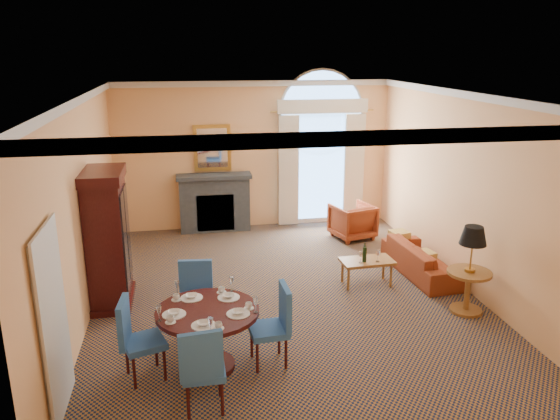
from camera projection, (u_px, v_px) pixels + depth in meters
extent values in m
plane|color=#131E3C|center=(285.00, 295.00, 8.84)|extent=(7.50, 7.50, 0.00)
cube|color=#FFBC79|center=(254.00, 155.00, 11.93)|extent=(6.00, 0.04, 3.20)
cube|color=#FFBC79|center=(82.00, 210.00, 7.88)|extent=(0.04, 7.50, 3.20)
cube|color=#FFBC79|center=(466.00, 192.00, 8.89)|extent=(0.04, 7.50, 3.20)
cube|color=silver|center=(286.00, 95.00, 7.93)|extent=(6.00, 7.50, 0.04)
cube|color=silver|center=(286.00, 99.00, 7.95)|extent=(6.00, 7.50, 0.12)
cube|color=silver|center=(54.00, 325.00, 5.78)|extent=(0.08, 0.90, 2.06)
cube|color=#3E4449|center=(215.00, 204.00, 11.87)|extent=(1.50, 0.40, 1.20)
cube|color=#3E4449|center=(214.00, 175.00, 11.66)|extent=(1.60, 0.46, 0.08)
cube|color=gold|center=(212.00, 148.00, 11.69)|extent=(0.80, 0.04, 1.00)
cube|color=silver|center=(212.00, 148.00, 11.67)|extent=(0.64, 0.02, 0.84)
cube|color=silver|center=(320.00, 169.00, 12.26)|extent=(1.90, 0.04, 2.50)
cube|color=#81AAD8|center=(320.00, 169.00, 12.25)|extent=(1.70, 0.02, 2.30)
cylinder|color=silver|center=(321.00, 113.00, 11.91)|extent=(1.90, 0.04, 1.90)
cube|color=beige|center=(289.00, 171.00, 12.02)|extent=(0.45, 0.06, 2.45)
cube|color=beige|center=(354.00, 169.00, 12.27)|extent=(0.45, 0.06, 2.45)
cube|color=beige|center=(323.00, 106.00, 11.75)|extent=(2.00, 0.08, 0.30)
cube|color=black|center=(108.00, 243.00, 8.34)|extent=(0.54, 0.98, 1.97)
cube|color=black|center=(102.00, 175.00, 8.04)|extent=(0.61, 1.08, 0.16)
cube|color=black|center=(113.00, 299.00, 8.61)|extent=(0.61, 1.08, 0.10)
cylinder|color=black|center=(207.00, 312.00, 6.63)|extent=(1.27, 1.27, 0.05)
cylinder|color=black|center=(209.00, 341.00, 6.74)|extent=(0.17, 0.17, 0.74)
cylinder|color=black|center=(210.00, 365.00, 6.84)|extent=(0.63, 0.63, 0.06)
cylinder|color=white|center=(229.00, 297.00, 6.93)|extent=(0.29, 0.29, 0.01)
imported|color=white|center=(229.00, 296.00, 6.93)|extent=(0.15, 0.15, 0.04)
imported|color=white|center=(222.00, 290.00, 7.07)|extent=(0.09, 0.09, 0.07)
cylinder|color=white|center=(192.00, 298.00, 6.92)|extent=(0.29, 0.29, 0.01)
imported|color=white|center=(191.00, 296.00, 6.92)|extent=(0.15, 0.15, 0.04)
imported|color=white|center=(176.00, 297.00, 6.86)|extent=(0.09, 0.09, 0.07)
cylinder|color=white|center=(174.00, 314.00, 6.49)|extent=(0.29, 0.29, 0.01)
imported|color=white|center=(174.00, 312.00, 6.48)|extent=(0.15, 0.15, 0.04)
imported|color=white|center=(170.00, 319.00, 6.30)|extent=(0.09, 0.09, 0.07)
cylinder|color=white|center=(204.00, 325.00, 6.23)|extent=(0.29, 0.29, 0.01)
imported|color=white|center=(203.00, 323.00, 6.23)|extent=(0.15, 0.15, 0.04)
imported|color=white|center=(218.00, 325.00, 6.16)|extent=(0.09, 0.09, 0.07)
cylinder|color=white|center=(238.00, 314.00, 6.51)|extent=(0.29, 0.29, 0.01)
imported|color=white|center=(238.00, 312.00, 6.50)|extent=(0.15, 0.15, 0.04)
imported|color=white|center=(249.00, 305.00, 6.64)|extent=(0.09, 0.09, 0.07)
cube|color=#295BA1|center=(199.00, 305.00, 7.48)|extent=(0.49, 0.49, 0.08)
cube|color=#295BA1|center=(196.00, 279.00, 7.59)|extent=(0.47, 0.12, 0.55)
cylinder|color=black|center=(211.00, 314.00, 7.76)|extent=(0.04, 0.04, 0.42)
cylinder|color=black|center=(185.00, 317.00, 7.68)|extent=(0.04, 0.04, 0.42)
cylinder|color=black|center=(214.00, 326.00, 7.43)|extent=(0.04, 0.04, 0.42)
cylinder|color=black|center=(187.00, 329.00, 7.34)|extent=(0.04, 0.04, 0.42)
cube|color=#295BA1|center=(204.00, 370.00, 5.96)|extent=(0.46, 0.46, 0.08)
cube|color=#295BA1|center=(201.00, 357.00, 5.67)|extent=(0.47, 0.12, 0.55)
cylinder|color=black|center=(188.00, 402.00, 5.83)|extent=(0.04, 0.04, 0.42)
cylinder|color=black|center=(222.00, 399.00, 5.89)|extent=(0.04, 0.04, 0.42)
cylinder|color=black|center=(188.00, 383.00, 6.17)|extent=(0.04, 0.04, 0.42)
cylinder|color=black|center=(220.00, 379.00, 6.23)|extent=(0.04, 0.04, 0.42)
cube|color=#295BA1|center=(268.00, 330.00, 6.82)|extent=(0.49, 0.49, 0.08)
cube|color=#295BA1|center=(285.00, 307.00, 6.76)|extent=(0.09, 0.47, 0.55)
cylinder|color=black|center=(286.00, 354.00, 6.76)|extent=(0.04, 0.04, 0.42)
cylinder|color=black|center=(279.00, 339.00, 7.10)|extent=(0.04, 0.04, 0.42)
cylinder|color=black|center=(257.00, 357.00, 6.68)|extent=(0.04, 0.04, 0.42)
cylinder|color=black|center=(252.00, 342.00, 7.01)|extent=(0.04, 0.04, 0.42)
cube|color=#295BA1|center=(144.00, 343.00, 6.52)|extent=(0.58, 0.58, 0.08)
cube|color=#295BA1|center=(124.00, 322.00, 6.38)|extent=(0.11, 0.47, 0.55)
cylinder|color=black|center=(127.00, 358.00, 6.66)|extent=(0.04, 0.04, 0.42)
cylinder|color=black|center=(134.00, 373.00, 6.36)|extent=(0.04, 0.04, 0.42)
cylinder|color=black|center=(156.00, 351.00, 6.83)|extent=(0.04, 0.04, 0.42)
cylinder|color=black|center=(165.00, 365.00, 6.52)|extent=(0.04, 0.04, 0.42)
imported|color=#91381A|center=(422.00, 259.00, 9.62)|extent=(0.87, 1.93, 0.55)
imported|color=#91381A|center=(352.00, 221.00, 11.44)|extent=(0.97, 0.99, 0.73)
cube|color=#915D2B|center=(367.00, 261.00, 9.15)|extent=(0.90, 0.53, 0.05)
cylinder|color=#915D2B|center=(348.00, 279.00, 8.98)|extent=(0.04, 0.04, 0.39)
cylinder|color=#915D2B|center=(391.00, 276.00, 9.11)|extent=(0.04, 0.04, 0.39)
cylinder|color=#915D2B|center=(342.00, 271.00, 9.31)|extent=(0.04, 0.04, 0.39)
cylinder|color=#915D2B|center=(383.00, 268.00, 9.44)|extent=(0.04, 0.04, 0.39)
cylinder|color=#915D2B|center=(469.00, 273.00, 8.13)|extent=(0.66, 0.66, 0.04)
cylinder|color=#915D2B|center=(467.00, 293.00, 8.22)|extent=(0.09, 0.09, 0.61)
cylinder|color=#915D2B|center=(465.00, 310.00, 8.30)|extent=(0.48, 0.48, 0.04)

